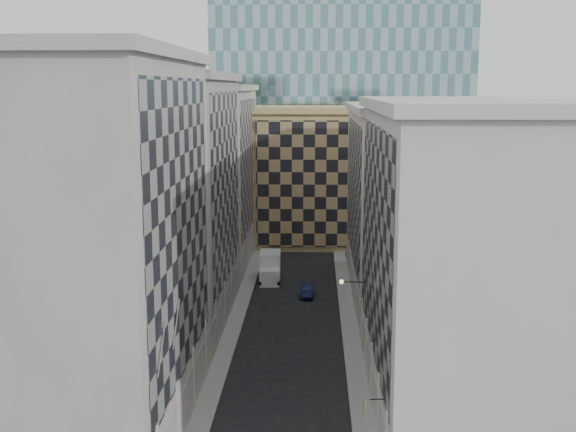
# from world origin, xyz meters

# --- Properties ---
(sidewalk_west) EXTENTS (1.50, 100.00, 0.15)m
(sidewalk_west) POSITION_xyz_m (-5.25, 30.00, 0.07)
(sidewalk_west) COLOR #989893
(sidewalk_west) RESTS_ON ground
(sidewalk_east) EXTENTS (1.50, 100.00, 0.15)m
(sidewalk_east) POSITION_xyz_m (5.25, 30.00, 0.07)
(sidewalk_east) COLOR #989893
(sidewalk_east) RESTS_ON ground
(bldg_left_a) EXTENTS (10.80, 22.80, 23.70)m
(bldg_left_a) POSITION_xyz_m (-10.88, 11.00, 11.82)
(bldg_left_a) COLOR gray
(bldg_left_a) RESTS_ON ground
(bldg_left_b) EXTENTS (10.80, 22.80, 22.70)m
(bldg_left_b) POSITION_xyz_m (-10.88, 33.00, 11.32)
(bldg_left_b) COLOR gray
(bldg_left_b) RESTS_ON ground
(bldg_left_c) EXTENTS (10.80, 22.80, 21.70)m
(bldg_left_c) POSITION_xyz_m (-10.88, 55.00, 10.83)
(bldg_left_c) COLOR gray
(bldg_left_c) RESTS_ON ground
(bldg_right_a) EXTENTS (10.80, 26.80, 20.70)m
(bldg_right_a) POSITION_xyz_m (10.88, 15.00, 10.32)
(bldg_right_a) COLOR beige
(bldg_right_a) RESTS_ON ground
(bldg_right_b) EXTENTS (10.80, 28.80, 19.70)m
(bldg_right_b) POSITION_xyz_m (10.89, 42.00, 9.85)
(bldg_right_b) COLOR beige
(bldg_right_b) RESTS_ON ground
(tan_block) EXTENTS (16.80, 14.80, 18.80)m
(tan_block) POSITION_xyz_m (2.00, 67.90, 9.44)
(tan_block) COLOR tan
(tan_block) RESTS_ON ground
(church_tower) EXTENTS (7.20, 7.20, 51.50)m
(church_tower) POSITION_xyz_m (0.00, 82.00, 26.95)
(church_tower) COLOR #2C2722
(church_tower) RESTS_ON ground
(flagpoles_left) EXTENTS (0.10, 6.33, 2.33)m
(flagpoles_left) POSITION_xyz_m (-5.90, 6.00, 8.00)
(flagpoles_left) COLOR gray
(flagpoles_left) RESTS_ON ground
(bracket_lamp) EXTENTS (1.98, 0.36, 0.36)m
(bracket_lamp) POSITION_xyz_m (4.38, 24.00, 6.20)
(bracket_lamp) COLOR black
(bracket_lamp) RESTS_ON ground
(box_truck) EXTENTS (2.51, 5.72, 3.10)m
(box_truck) POSITION_xyz_m (-2.95, 46.91, 1.35)
(box_truck) COLOR silver
(box_truck) RESTS_ON ground
(dark_car) EXTENTS (1.40, 3.85, 1.26)m
(dark_car) POSITION_xyz_m (1.27, 40.78, 0.63)
(dark_car) COLOR #0D1632
(dark_car) RESTS_ON ground
(shop_sign) EXTENTS (1.20, 0.74, 0.82)m
(shop_sign) POSITION_xyz_m (4.96, 6.55, 3.83)
(shop_sign) COLOR black
(shop_sign) RESTS_ON ground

